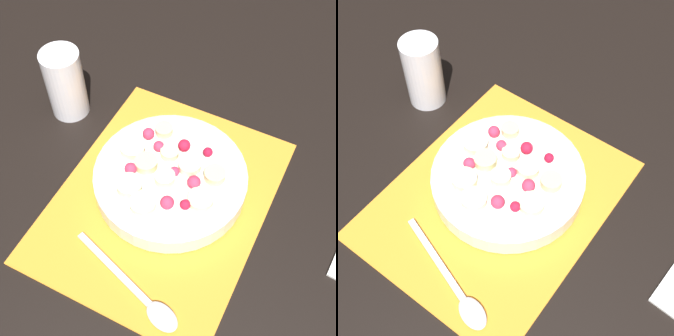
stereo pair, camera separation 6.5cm
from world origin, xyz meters
TOP-DOWN VIEW (x-y plane):
  - ground_plane at (0.00, 0.00)m, footprint 3.00×3.00m
  - placemat at (0.00, 0.00)m, footprint 0.37×0.29m
  - fruit_bowl at (0.02, 0.00)m, footprint 0.22×0.22m
  - spoon at (-0.14, -0.05)m, footprint 0.08×0.18m
  - drinking_glass at (0.09, 0.22)m, footprint 0.06×0.06m

SIDE VIEW (x-z plane):
  - ground_plane at x=0.00m, z-range 0.00..0.00m
  - placemat at x=0.00m, z-range 0.00..0.01m
  - spoon at x=-0.14m, z-range 0.01..0.01m
  - fruit_bowl at x=0.02m, z-range 0.00..0.05m
  - drinking_glass at x=0.09m, z-range 0.00..0.12m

